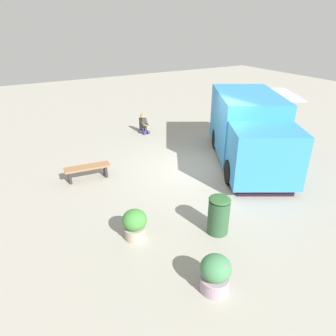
% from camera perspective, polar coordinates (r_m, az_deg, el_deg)
% --- Properties ---
extents(ground_plane, '(40.00, 40.00, 0.00)m').
position_cam_1_polar(ground_plane, '(10.82, 5.70, -0.18)').
color(ground_plane, '#9B988B').
extents(food_truck, '(4.51, 5.50, 2.37)m').
position_cam_1_polar(food_truck, '(11.36, 14.93, 6.54)').
color(food_truck, '#3186C6').
rests_on(food_truck, ground_plane).
extents(person_customer, '(0.47, 0.78, 0.92)m').
position_cam_1_polar(person_customer, '(14.28, -4.63, 7.98)').
color(person_customer, navy).
rests_on(person_customer, ground_plane).
extents(planter_flowering_near, '(0.58, 0.58, 0.77)m').
position_cam_1_polar(planter_flowering_near, '(7.37, -6.22, -10.33)').
color(planter_flowering_near, tan).
rests_on(planter_flowering_near, ground_plane).
extents(planter_flowering_far, '(0.60, 0.60, 0.80)m').
position_cam_1_polar(planter_flowering_far, '(6.20, 8.80, -18.91)').
color(planter_flowering_far, '#9F8896').
rests_on(planter_flowering_far, ground_plane).
extents(plaza_bench, '(1.48, 0.55, 0.46)m').
position_cam_1_polar(plaza_bench, '(10.30, -14.81, -0.29)').
color(plaza_bench, '#906541').
rests_on(plaza_bench, ground_plane).
extents(trash_bin, '(0.53, 0.53, 0.99)m').
position_cam_1_polar(trash_bin, '(7.56, 9.42, -8.61)').
color(trash_bin, '#2B5132').
rests_on(trash_bin, ground_plane).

